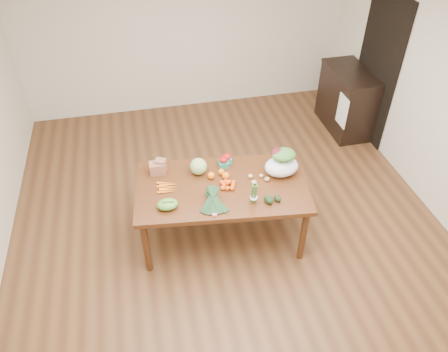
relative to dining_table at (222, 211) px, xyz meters
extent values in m
plane|color=brown|center=(0.10, 0.03, -0.38)|extent=(6.00, 6.00, 0.00)
cube|color=beige|center=(0.10, 3.03, 0.98)|extent=(5.00, 0.02, 2.70)
cube|color=#532813|center=(0.00, 0.00, 0.00)|extent=(1.91, 1.21, 0.75)
cube|color=black|center=(2.58, 1.63, 0.68)|extent=(0.02, 1.00, 2.10)
cube|color=black|center=(2.32, 1.82, 0.10)|extent=(0.52, 1.02, 0.94)
cube|color=white|center=(2.06, 1.43, 0.18)|extent=(0.02, 0.28, 0.45)
sphere|color=#A7D67B|center=(-0.20, 0.26, 0.47)|extent=(0.19, 0.19, 0.19)
sphere|color=orange|center=(-0.09, 0.14, 0.41)|extent=(0.08, 0.08, 0.08)
sphere|color=orange|center=(0.03, 0.19, 0.41)|extent=(0.07, 0.07, 0.07)
sphere|color=#FF5B0F|center=(0.07, 0.10, 0.42)|extent=(0.08, 0.08, 0.08)
ellipsoid|color=#529733|center=(-0.60, -0.21, 0.42)|extent=(0.21, 0.16, 0.09)
ellipsoid|color=#D0BA78|center=(0.33, -0.04, 0.40)|extent=(0.05, 0.04, 0.04)
ellipsoid|color=#DBC97E|center=(0.34, -0.05, 0.40)|extent=(0.06, 0.05, 0.05)
ellipsoid|color=tan|center=(0.45, 0.04, 0.40)|extent=(0.05, 0.04, 0.04)
ellipsoid|color=#DBB17E|center=(0.33, 0.06, 0.40)|extent=(0.05, 0.05, 0.05)
ellipsoid|color=tan|center=(0.49, -0.03, 0.40)|extent=(0.06, 0.05, 0.05)
ellipsoid|color=black|center=(0.40, -0.36, 0.41)|extent=(0.11, 0.13, 0.08)
ellipsoid|color=black|center=(0.50, -0.35, 0.41)|extent=(0.09, 0.11, 0.06)
camera|label=1|loc=(-0.74, -3.40, 3.38)|focal=35.00mm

